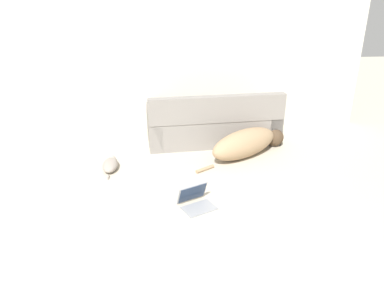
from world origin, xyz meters
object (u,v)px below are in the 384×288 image
(dog, at_px, (247,143))
(laptop_open, at_px, (195,199))
(cat, at_px, (110,165))
(couch, at_px, (213,125))

(dog, bearing_deg, laptop_open, -157.40)
(cat, xyz_separation_m, laptop_open, (1.05, -1.02, 0.02))
(couch, relative_size, dog, 1.39)
(dog, relative_size, cat, 2.59)
(couch, xyz_separation_m, dog, (0.42, -0.58, -0.08))
(cat, bearing_deg, laptop_open, -133.16)
(dog, bearing_deg, cat, 155.14)
(couch, distance_m, dog, 0.72)
(cat, bearing_deg, dog, -81.93)
(couch, bearing_deg, dog, 121.94)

